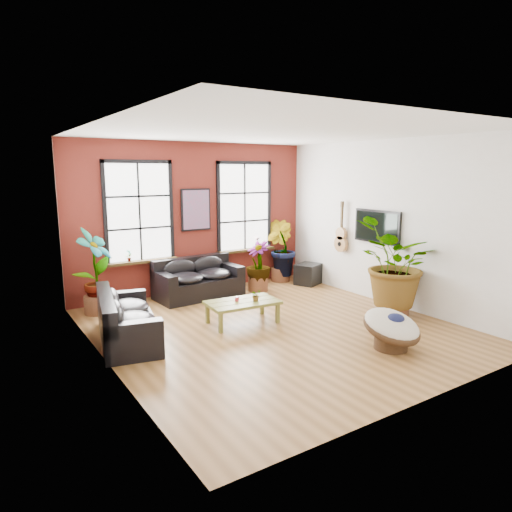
# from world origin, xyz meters

# --- Properties ---
(room) EXTENTS (6.04, 6.54, 3.54)m
(room) POSITION_xyz_m (0.00, 0.15, 1.75)
(room) COLOR brown
(room) RESTS_ON ground
(sofa_back) EXTENTS (1.99, 1.05, 0.89)m
(sofa_back) POSITION_xyz_m (-0.24, 2.69, 0.40)
(sofa_back) COLOR black
(sofa_back) RESTS_ON ground
(sofa_left) EXTENTS (1.27, 2.22, 0.82)m
(sofa_left) POSITION_xyz_m (-2.49, 0.85, 0.37)
(sofa_left) COLOR black
(sofa_left) RESTS_ON ground
(coffee_table) EXTENTS (1.39, 0.87, 0.51)m
(coffee_table) POSITION_xyz_m (-0.34, 0.55, 0.38)
(coffee_table) COLOR brown
(coffee_table) RESTS_ON ground
(papasan_chair) EXTENTS (1.04, 1.05, 0.70)m
(papasan_chair) POSITION_xyz_m (1.01, -1.86, 0.36)
(papasan_chair) COLOR #3C2615
(papasan_chair) RESTS_ON ground
(poster) EXTENTS (0.74, 0.06, 0.98)m
(poster) POSITION_xyz_m (0.00, 3.18, 1.95)
(poster) COLOR black
(poster) RESTS_ON room
(tv_wall_unit) EXTENTS (0.13, 1.86, 1.20)m
(tv_wall_unit) POSITION_xyz_m (2.93, 0.60, 1.54)
(tv_wall_unit) COLOR black
(tv_wall_unit) RESTS_ON room
(media_box) EXTENTS (0.78, 0.72, 0.52)m
(media_box) POSITION_xyz_m (2.64, 2.22, 0.26)
(media_box) COLOR black
(media_box) RESTS_ON ground
(pot_back_left) EXTENTS (0.52, 0.52, 0.37)m
(pot_back_left) POSITION_xyz_m (-2.49, 2.66, 0.19)
(pot_back_left) COLOR brown
(pot_back_left) RESTS_ON ground
(pot_back_right) EXTENTS (0.57, 0.57, 0.35)m
(pot_back_right) POSITION_xyz_m (2.24, 2.88, 0.17)
(pot_back_right) COLOR brown
(pot_back_right) RESTS_ON ground
(pot_right_wall) EXTENTS (0.55, 0.55, 0.40)m
(pot_right_wall) POSITION_xyz_m (2.45, -0.71, 0.20)
(pot_right_wall) COLOR brown
(pot_right_wall) RESTS_ON ground
(pot_mid) EXTENTS (0.53, 0.53, 0.35)m
(pot_mid) POSITION_xyz_m (1.22, 2.38, 0.17)
(pot_mid) COLOR brown
(pot_mid) RESTS_ON ground
(floor_plant_back_left) EXTENTS (1.00, 0.99, 1.60)m
(floor_plant_back_left) POSITION_xyz_m (-2.48, 2.66, 0.95)
(floor_plant_back_left) COLOR #30651B
(floor_plant_back_left) RESTS_ON ground
(floor_plant_back_right) EXTENTS (0.86, 0.96, 1.44)m
(floor_plant_back_right) POSITION_xyz_m (2.26, 2.90, 0.87)
(floor_plant_back_right) COLOR #30651B
(floor_plant_back_right) RESTS_ON ground
(floor_plant_right_wall) EXTENTS (2.02, 1.90, 1.78)m
(floor_plant_right_wall) POSITION_xyz_m (2.43, -0.70, 1.05)
(floor_plant_right_wall) COLOR #30651B
(floor_plant_right_wall) RESTS_ON ground
(floor_plant_mid) EXTENTS (0.71, 0.71, 1.06)m
(floor_plant_mid) POSITION_xyz_m (1.22, 2.38, 0.67)
(floor_plant_mid) COLOR #30651B
(floor_plant_mid) RESTS_ON ground
(table_plant) EXTENTS (0.23, 0.21, 0.22)m
(table_plant) POSITION_xyz_m (-0.12, 0.43, 0.54)
(table_plant) COLOR #30651B
(table_plant) RESTS_ON coffee_table
(sill_plant_left) EXTENTS (0.17, 0.17, 0.27)m
(sill_plant_left) POSITION_xyz_m (-1.65, 3.13, 1.04)
(sill_plant_left) COLOR #30651B
(sill_plant_left) RESTS_ON room
(sill_plant_right) EXTENTS (0.19, 0.19, 0.27)m
(sill_plant_right) POSITION_xyz_m (1.70, 3.13, 1.04)
(sill_plant_right) COLOR #30651B
(sill_plant_right) RESTS_ON room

